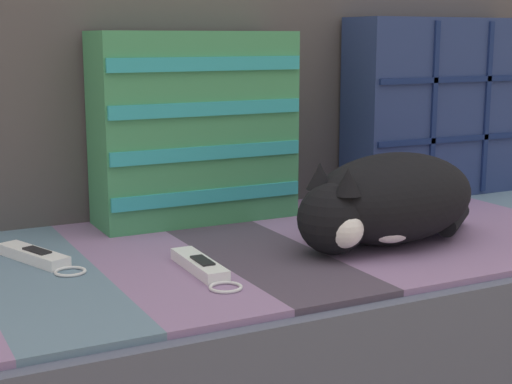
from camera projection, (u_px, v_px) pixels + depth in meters
couch at (321, 323)px, 1.50m from camera, size 1.71×0.79×0.37m
sofa_backrest at (245, 95)px, 1.71m from camera, size 1.68×0.14×0.46m
throw_pillow_quilted at (441, 107)px, 1.78m from camera, size 0.46×0.14×0.39m
throw_pillow_striped at (195, 127)px, 1.51m from camera, size 0.39×0.14×0.36m
sleeping_cat at (386, 201)px, 1.35m from camera, size 0.41×0.27×0.16m
game_remote_near at (201, 266)px, 1.20m from camera, size 0.05×0.21×0.02m
game_remote_far at (36, 256)px, 1.25m from camera, size 0.11×0.21×0.02m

